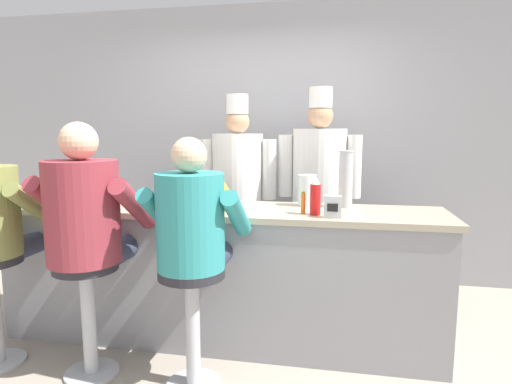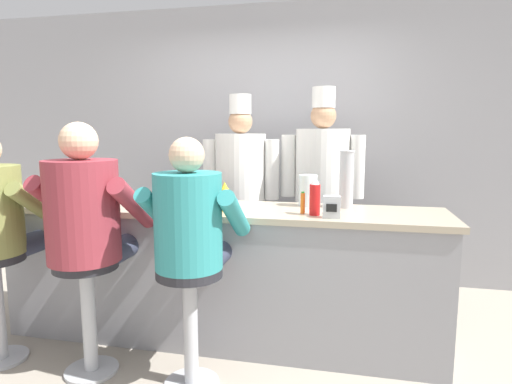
{
  "view_description": "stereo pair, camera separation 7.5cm",
  "coord_description": "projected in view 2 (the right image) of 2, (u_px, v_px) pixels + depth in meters",
  "views": [
    {
      "loc": [
        0.8,
        -2.5,
        1.48
      ],
      "look_at": [
        0.27,
        0.29,
        1.07
      ],
      "focal_mm": 30.0,
      "sensor_mm": 36.0,
      "label": 1
    },
    {
      "loc": [
        0.87,
        -2.49,
        1.48
      ],
      "look_at": [
        0.27,
        0.29,
        1.07
      ],
      "focal_mm": 30.0,
      "sensor_mm": 36.0,
      "label": 2
    }
  ],
  "objects": [
    {
      "name": "breakfast_plate",
      "position": [
        197.0,
        207.0,
        2.92
      ],
      "size": [
        0.23,
        0.23,
        0.05
      ],
      "color": "white",
      "rests_on": "diner_counter"
    },
    {
      "name": "ground_plane",
      "position": [
        206.0,
        358.0,
        2.8
      ],
      "size": [
        20.0,
        20.0,
        0.0
      ],
      "primitive_type": "plane",
      "color": "#9E9384"
    },
    {
      "name": "coffee_mug_blue",
      "position": [
        226.0,
        202.0,
        2.95
      ],
      "size": [
        0.14,
        0.09,
        0.08
      ],
      "color": "#4C7AB2",
      "rests_on": "diner_counter"
    },
    {
      "name": "diner_seated_teal",
      "position": [
        190.0,
        231.0,
        2.41
      ],
      "size": [
        0.58,
        0.57,
        1.45
      ],
      "color": "#B2B5BA",
      "rests_on": "ground_plane"
    },
    {
      "name": "cup_stack_steel",
      "position": [
        347.0,
        179.0,
        2.93
      ],
      "size": [
        0.1,
        0.1,
        0.39
      ],
      "color": "#B7BABF",
      "rests_on": "diner_counter"
    },
    {
      "name": "cereal_bowl",
      "position": [
        52.0,
        197.0,
        3.28
      ],
      "size": [
        0.16,
        0.16,
        0.05
      ],
      "color": "#4C7FB7",
      "rests_on": "diner_counter"
    },
    {
      "name": "wall_back",
      "position": [
        261.0,
        144.0,
        4.32
      ],
      "size": [
        10.0,
        0.06,
        2.7
      ],
      "color": "#99999E",
      "rests_on": "ground_plane"
    },
    {
      "name": "diner_seated_maroon",
      "position": [
        87.0,
        219.0,
        2.54
      ],
      "size": [
        0.64,
        0.63,
        1.53
      ],
      "color": "#B2B5BA",
      "rests_on": "ground_plane"
    },
    {
      "name": "ketchup_bottle_red",
      "position": [
        315.0,
        197.0,
        2.68
      ],
      "size": [
        0.07,
        0.07,
        0.25
      ],
      "color": "red",
      "rests_on": "diner_counter"
    },
    {
      "name": "diner_counter",
      "position": [
        220.0,
        273.0,
        3.04
      ],
      "size": [
        3.07,
        0.64,
        0.95
      ],
      "color": "gray",
      "rests_on": "ground_plane"
    },
    {
      "name": "cook_in_whites_near",
      "position": [
        241.0,
        186.0,
        3.86
      ],
      "size": [
        0.7,
        0.45,
        1.79
      ],
      "color": "#232328",
      "rests_on": "ground_plane"
    },
    {
      "name": "cook_in_whites_far",
      "position": [
        322.0,
        184.0,
        3.75
      ],
      "size": [
        0.72,
        0.46,
        1.85
      ],
      "color": "#232328",
      "rests_on": "ground_plane"
    },
    {
      "name": "mustard_bottle_yellow",
      "position": [
        225.0,
        198.0,
        2.81
      ],
      "size": [
        0.06,
        0.06,
        0.2
      ],
      "color": "yellow",
      "rests_on": "diner_counter"
    },
    {
      "name": "water_pitcher_clear",
      "position": [
        308.0,
        190.0,
        3.01
      ],
      "size": [
        0.15,
        0.13,
        0.22
      ],
      "color": "silver",
      "rests_on": "diner_counter"
    },
    {
      "name": "napkin_dispenser_chrome",
      "position": [
        332.0,
        207.0,
        2.59
      ],
      "size": [
        0.11,
        0.06,
        0.14
      ],
      "color": "silver",
      "rests_on": "diner_counter"
    },
    {
      "name": "hot_sauce_bottle_orange",
      "position": [
        303.0,
        203.0,
        2.73
      ],
      "size": [
        0.03,
        0.03,
        0.14
      ],
      "color": "orange",
      "rests_on": "diner_counter"
    }
  ]
}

